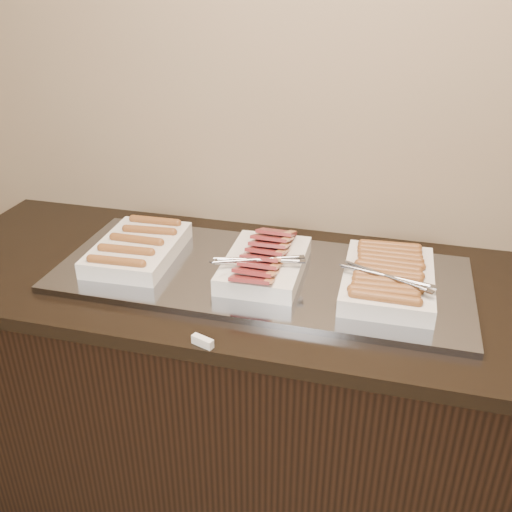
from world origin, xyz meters
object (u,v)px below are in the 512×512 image
(counter, at_px, (255,394))
(dish_left, at_px, (138,248))
(warming_tray, at_px, (261,275))
(dish_center, at_px, (264,263))
(dish_right, at_px, (388,277))

(counter, bearing_deg, dish_left, -180.00)
(counter, height_order, dish_left, dish_left)
(counter, distance_m, dish_left, 0.62)
(warming_tray, relative_size, dish_center, 3.38)
(warming_tray, height_order, dish_left, dish_left)
(dish_left, height_order, dish_right, dish_right)
(dish_center, relative_size, dish_right, 0.96)
(counter, bearing_deg, warming_tray, 0.00)
(dish_left, bearing_deg, warming_tray, -2.31)
(counter, xyz_separation_m, dish_right, (0.38, -0.00, 0.50))
(dish_left, bearing_deg, dish_right, -2.58)
(dish_right, bearing_deg, dish_left, 178.81)
(warming_tray, height_order, dish_center, dish_center)
(dish_right, bearing_deg, dish_center, 179.23)
(counter, relative_size, dish_right, 5.58)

